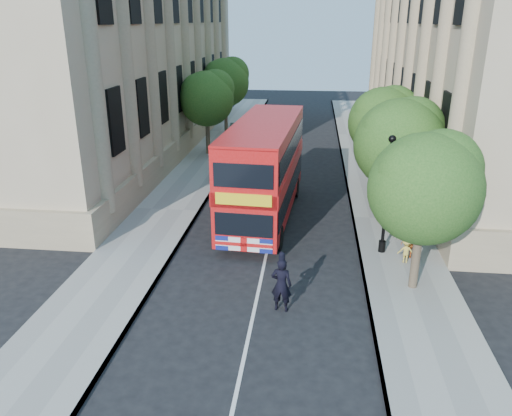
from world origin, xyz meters
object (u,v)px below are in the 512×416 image
(lamp_post, at_px, (386,200))
(police_constable, at_px, (281,285))
(double_decker_bus, at_px, (264,167))
(woman_pedestrian, at_px, (401,220))
(box_van, at_px, (246,156))

(lamp_post, bearing_deg, police_constable, -129.14)
(double_decker_bus, distance_m, woman_pedestrian, 7.09)
(police_constable, bearing_deg, lamp_post, -121.93)
(box_van, bearing_deg, woman_pedestrian, -51.77)
(double_decker_bus, xyz_separation_m, box_van, (-1.78, 6.42, -1.15))
(double_decker_bus, bearing_deg, box_van, 109.18)
(double_decker_bus, xyz_separation_m, woman_pedestrian, (6.53, -2.20, -1.69))
(double_decker_bus, relative_size, box_van, 1.87)
(double_decker_bus, bearing_deg, woman_pedestrian, -14.97)
(box_van, relative_size, woman_pedestrian, 3.24)
(police_constable, bearing_deg, box_van, -70.72)
(lamp_post, relative_size, police_constable, 2.59)
(box_van, xyz_separation_m, woman_pedestrian, (8.31, -8.62, -0.54))
(double_decker_bus, relative_size, police_constable, 5.36)
(double_decker_bus, height_order, box_van, double_decker_bus)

